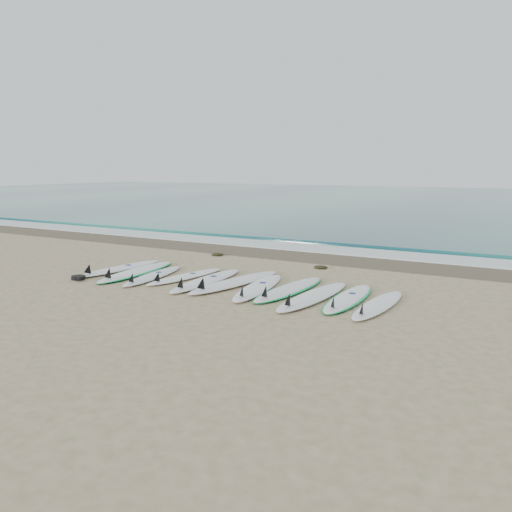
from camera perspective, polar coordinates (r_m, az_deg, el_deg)
The scene contains 19 objects.
ground at distance 10.90m, azimuth -2.92°, elevation -3.41°, with size 120.00×120.00×0.00m, color tan.
ocean at distance 41.94m, azimuth 21.35°, elevation 5.93°, with size 120.00×55.00×0.03m, color #206565.
wet_sand_band at distance 14.47m, azimuth 5.68°, elevation -0.06°, with size 120.00×1.80×0.01m, color brown.
foam_band at distance 15.74m, azimuth 7.70°, elevation 0.77°, with size 120.00×1.40×0.04m, color silver.
wave_crest at distance 17.13m, azimuth 9.54°, elevation 1.58°, with size 120.00×1.00×0.10m, color #206565.
surfboard_0 at distance 12.92m, azimuth -15.48°, elevation -1.37°, with size 0.78×2.65×0.33m.
surfboard_1 at distance 12.43m, azimuth -13.57°, elevation -1.75°, with size 0.92×2.85×0.36m.
surfboard_2 at distance 11.86m, azimuth -11.81°, elevation -2.23°, with size 0.86×2.43×0.31m.
surfboard_3 at distance 11.67m, azimuth -8.26°, elevation -2.33°, with size 0.86×2.37×0.30m.
surfboard_4 at distance 11.17m, azimuth -5.83°, elevation -2.80°, with size 0.63×2.70×0.34m.
surfboard_5 at distance 10.95m, azimuth -2.61°, elevation -2.99°, with size 1.07×2.94×0.37m.
surfboard_6 at distance 10.48m, azimuth 0.16°, elevation -3.62°, with size 0.95×2.67×0.33m.
surfboard_7 at distance 10.39m, azimuth 3.75°, elevation -3.81°, with size 0.83×2.67×0.33m.
surfboard_8 at distance 9.82m, azimuth 6.43°, elevation -4.60°, with size 0.80×2.78×0.35m.
surfboard_9 at distance 9.83m, azimuth 10.45°, elevation -4.78°, with size 0.63×2.47×0.31m.
surfboard_10 at distance 9.45m, azimuth 13.70°, elevation -5.46°, with size 0.64×2.38×0.30m.
seaweed_near at distance 14.62m, azimuth -4.42°, elevation 0.19°, with size 0.38×0.30×0.07m, color black.
seaweed_far at distance 12.83m, azimuth 7.41°, elevation -1.26°, with size 0.37×0.28×0.07m, color black.
leash_coil at distance 12.16m, azimuth -19.58°, elevation -2.32°, with size 0.46×0.36×0.11m.
Camera 1 is at (5.61, -8.99, 2.53)m, focal length 35.00 mm.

